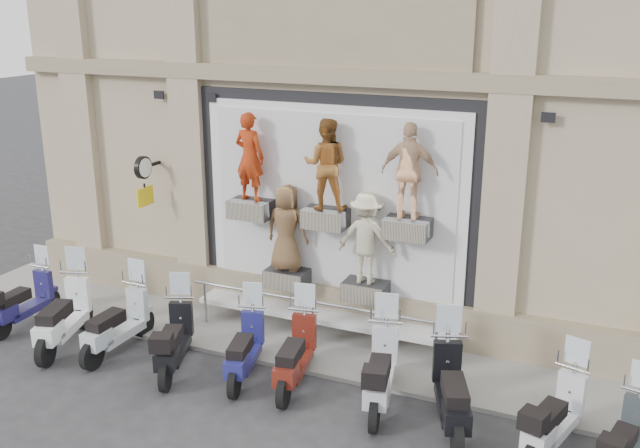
# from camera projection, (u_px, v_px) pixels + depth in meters

# --- Properties ---
(ground) EXTENTS (90.00, 90.00, 0.00)m
(ground) POSITION_uv_depth(u_px,v_px,m) (262.00, 399.00, 11.42)
(ground) COLOR #2D2D30
(ground) RESTS_ON ground
(sidewalk) EXTENTS (16.00, 2.20, 0.08)m
(sidewalk) POSITION_uv_depth(u_px,v_px,m) (315.00, 342.00, 13.25)
(sidewalk) COLOR gray
(sidewalk) RESTS_ON ground
(building) EXTENTS (14.00, 8.60, 12.00)m
(building) POSITION_uv_depth(u_px,v_px,m) (404.00, 7.00, 15.78)
(building) COLOR tan
(building) RESTS_ON ground
(shop_vitrine) EXTENTS (5.60, 0.83, 4.30)m
(shop_vitrine) POSITION_uv_depth(u_px,v_px,m) (333.00, 213.00, 13.09)
(shop_vitrine) COLOR black
(shop_vitrine) RESTS_ON ground
(guard_rail) EXTENTS (5.06, 0.10, 0.93)m
(guard_rail) POSITION_uv_depth(u_px,v_px,m) (313.00, 324.00, 13.04)
(guard_rail) COLOR #9EA0A5
(guard_rail) RESTS_ON ground
(clock_sign_bracket) EXTENTS (0.10, 0.80, 1.02)m
(clock_sign_bracket) POSITION_uv_depth(u_px,v_px,m) (144.00, 175.00, 14.24)
(clock_sign_bracket) COLOR black
(clock_sign_bracket) RESTS_ON ground
(scooter_a) EXTENTS (0.58, 1.84, 1.48)m
(scooter_a) POSITION_uv_depth(u_px,v_px,m) (23.00, 290.00, 13.83)
(scooter_a) COLOR #1A164E
(scooter_a) RESTS_ON ground
(scooter_b) EXTENTS (1.19, 2.19, 1.71)m
(scooter_b) POSITION_uv_depth(u_px,v_px,m) (62.00, 303.00, 12.95)
(scooter_b) COLOR white
(scooter_b) RESTS_ON ground
(scooter_c) EXTENTS (0.60, 1.96, 1.58)m
(scooter_c) POSITION_uv_depth(u_px,v_px,m) (116.00, 312.00, 12.75)
(scooter_c) COLOR #ACB6BB
(scooter_c) RESTS_ON ground
(scooter_d) EXTENTS (1.21, 1.99, 1.56)m
(scooter_d) POSITION_uv_depth(u_px,v_px,m) (173.00, 328.00, 12.12)
(scooter_d) COLOR black
(scooter_d) RESTS_ON ground
(scooter_e) EXTENTS (0.96, 1.91, 1.49)m
(scooter_e) POSITION_uv_depth(u_px,v_px,m) (244.00, 337.00, 11.88)
(scooter_e) COLOR navy
(scooter_e) RESTS_ON ground
(scooter_f) EXTENTS (0.89, 2.00, 1.57)m
(scooter_f) POSITION_uv_depth(u_px,v_px,m) (295.00, 342.00, 11.62)
(scooter_f) COLOR #5B180F
(scooter_f) RESTS_ON ground
(scooter_g) EXTENTS (1.00, 2.09, 1.64)m
(scooter_g) POSITION_uv_depth(u_px,v_px,m) (381.00, 358.00, 11.02)
(scooter_g) COLOR #BBBDC3
(scooter_g) RESTS_ON ground
(scooter_h) EXTENTS (1.30, 2.16, 1.69)m
(scooter_h) POSITION_uv_depth(u_px,v_px,m) (452.00, 377.00, 10.43)
(scooter_h) COLOR black
(scooter_h) RESTS_ON ground
(scooter_i) EXTENTS (1.06, 1.97, 1.53)m
(scooter_i) POSITION_uv_depth(u_px,v_px,m) (556.00, 404.00, 9.86)
(scooter_i) COLOR silver
(scooter_i) RESTS_ON ground
(scooter_j) EXTENTS (0.92, 1.85, 1.44)m
(scooter_j) POSITION_uv_depth(u_px,v_px,m) (627.00, 429.00, 9.36)
(scooter_j) COLOR #2D3437
(scooter_j) RESTS_ON ground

